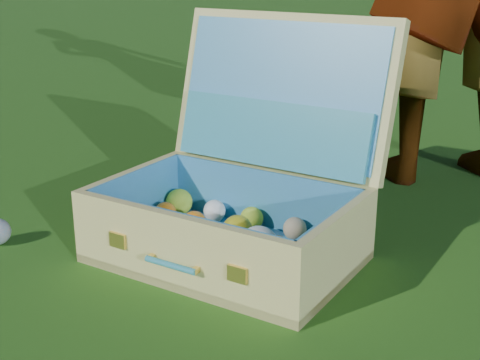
% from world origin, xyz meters
% --- Properties ---
extents(ground, '(60.00, 60.00, 0.00)m').
position_xyz_m(ground, '(0.00, 0.00, 0.00)').
color(ground, '#215114').
rests_on(ground, ground).
extents(suitcase, '(0.68, 0.63, 0.58)m').
position_xyz_m(suitcase, '(0.11, 0.19, 0.16)').
color(suitcase, '#DACD75').
rests_on(suitcase, ground).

